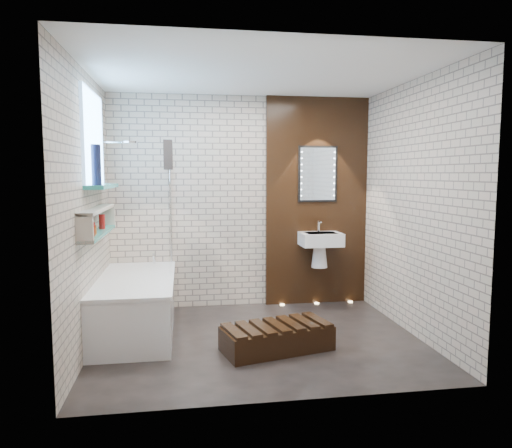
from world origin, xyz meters
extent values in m
plane|color=black|center=(0.00, 0.00, 0.00)|extent=(3.20, 3.20, 0.00)
cube|color=#BFA998|center=(0.00, 1.30, 1.30)|extent=(3.20, 0.04, 2.60)
cube|color=#BFA998|center=(0.00, -1.30, 1.30)|extent=(3.20, 0.04, 2.60)
cube|color=#BFA998|center=(-1.60, 0.00, 1.30)|extent=(0.04, 2.60, 2.60)
cube|color=#BFA998|center=(1.60, 0.00, 1.30)|extent=(0.04, 2.60, 2.60)
plane|color=white|center=(0.00, 0.00, 2.60)|extent=(3.20, 3.20, 0.00)
cube|color=black|center=(0.95, 1.27, 1.30)|extent=(1.30, 0.06, 2.60)
cube|color=#7FADE0|center=(-1.59, 0.35, 2.00)|extent=(0.03, 1.00, 0.90)
cube|color=teal|center=(-1.51, 0.35, 1.53)|extent=(0.18, 1.00, 0.04)
cube|color=teal|center=(-1.53, 0.15, 1.08)|extent=(0.14, 1.30, 0.03)
cube|color=#B2A899|center=(-1.53, 0.15, 1.32)|extent=(0.14, 1.30, 0.03)
cube|color=#B2A899|center=(-1.53, -0.48, 1.20)|extent=(0.14, 0.03, 0.26)
cube|color=#B2A899|center=(-1.53, 0.79, 1.20)|extent=(0.14, 0.03, 0.26)
cube|color=white|center=(-1.23, 0.45, 0.28)|extent=(0.75, 1.70, 0.55)
cube|color=white|center=(-1.23, 0.45, 0.57)|extent=(0.79, 1.74, 0.03)
cylinder|color=silver|center=(-1.08, 1.18, 0.64)|extent=(0.04, 0.04, 0.12)
cube|color=white|center=(-0.87, 0.89, 1.28)|extent=(0.01, 0.78, 1.40)
cube|color=black|center=(-0.87, 0.60, 1.85)|extent=(0.09, 0.23, 0.31)
cylinder|color=silver|center=(-1.30, 0.95, 2.00)|extent=(0.18, 0.18, 0.02)
cube|color=white|center=(0.95, 1.06, 0.85)|extent=(0.50, 0.36, 0.16)
cone|color=white|center=(0.95, 1.11, 0.63)|extent=(0.20, 0.20, 0.28)
cylinder|color=silver|center=(0.95, 1.16, 1.00)|extent=(0.03, 0.03, 0.14)
cube|color=black|center=(0.95, 1.24, 1.65)|extent=(0.50, 0.02, 0.70)
cube|color=silver|center=(0.95, 1.23, 1.65)|extent=(0.45, 0.01, 0.65)
cube|color=black|center=(0.13, -0.30, 0.11)|extent=(1.09, 0.68, 0.22)
cylinder|color=#944B16|center=(-1.53, -0.06, 1.14)|extent=(0.04, 0.04, 0.09)
cylinder|color=#944B16|center=(-1.53, -0.21, 1.14)|extent=(0.06, 0.06, 0.09)
cylinder|color=maroon|center=(-1.53, 0.38, 1.17)|extent=(0.06, 0.06, 0.15)
cylinder|color=maroon|center=(-1.53, -0.16, 1.16)|extent=(0.05, 0.05, 0.12)
cylinder|color=#121833|center=(-1.50, -0.01, 1.73)|extent=(0.09, 0.09, 0.37)
cylinder|color=#FFD899|center=(0.50, 1.20, 0.01)|extent=(0.06, 0.06, 0.01)
cylinder|color=#FFD899|center=(0.95, 1.20, 0.01)|extent=(0.06, 0.06, 0.01)
cylinder|color=#FFD899|center=(1.40, 1.20, 0.01)|extent=(0.06, 0.06, 0.01)
camera|label=1|loc=(-0.73, -4.53, 1.65)|focal=33.29mm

